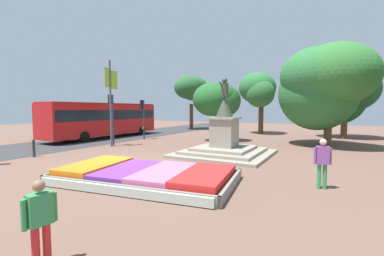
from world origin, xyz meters
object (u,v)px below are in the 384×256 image
at_px(banner_pole, 111,100).
at_px(traffic_light_far_corner, 143,112).
at_px(pedestrian_with_handbag, 322,160).
at_px(kerb_bollard_mid_a, 34,148).
at_px(traffic_light_mid_block, 112,110).
at_px(city_bus, 105,118).
at_px(flower_planter, 146,175).
at_px(pedestrian_near_planter, 40,218).
at_px(statue_monument, 224,142).

bearing_deg(banner_pole, traffic_light_far_corner, 100.32).
height_order(banner_pole, pedestrian_with_handbag, banner_pole).
bearing_deg(pedestrian_with_handbag, kerb_bollard_mid_a, -174.64).
xyz_separation_m(traffic_light_mid_block, banner_pole, (0.38, -0.44, 0.74)).
xyz_separation_m(traffic_light_mid_block, city_bus, (-4.49, 3.40, -0.75)).
xyz_separation_m(flower_planter, city_bus, (-12.73, 9.70, 1.63)).
relative_size(pedestrian_with_handbag, pedestrian_near_planter, 1.12).
distance_m(flower_planter, traffic_light_mid_block, 10.65).
xyz_separation_m(pedestrian_with_handbag, pedestrian_near_planter, (-4.00, -7.14, -0.12)).
bearing_deg(traffic_light_far_corner, banner_pole, -79.68).
xyz_separation_m(traffic_light_far_corner, pedestrian_near_planter, (10.47, -15.34, -1.54)).
bearing_deg(kerb_bollard_mid_a, pedestrian_with_handbag, 5.36).
height_order(flower_planter, statue_monument, statue_monument).
bearing_deg(pedestrian_with_handbag, flower_planter, -159.50).
bearing_deg(flower_planter, traffic_light_mid_block, 142.58).
relative_size(flower_planter, city_bus, 0.60).
xyz_separation_m(city_bus, kerb_bollard_mid_a, (4.11, -8.89, -1.33)).
distance_m(traffic_light_mid_block, kerb_bollard_mid_a, 5.89).
xyz_separation_m(banner_pole, pedestrian_with_handbag, (13.65, -3.71, -2.38)).
bearing_deg(traffic_light_far_corner, flower_planter, -50.06).
height_order(flower_planter, traffic_light_far_corner, traffic_light_far_corner).
xyz_separation_m(statue_monument, kerb_bollard_mid_a, (-9.10, -5.82, -0.25)).
relative_size(traffic_light_mid_block, pedestrian_with_handbag, 2.20).
xyz_separation_m(flower_planter, pedestrian_near_planter, (1.79, -4.97, 0.63)).
distance_m(traffic_light_far_corner, city_bus, 4.14).
relative_size(pedestrian_near_planter, kerb_bollard_mid_a, 1.50).
distance_m(city_bus, pedestrian_near_planter, 20.67).
distance_m(banner_pole, pedestrian_near_planter, 14.73).
xyz_separation_m(traffic_light_mid_block, pedestrian_near_planter, (10.03, -11.28, -1.75)).
relative_size(flower_planter, statue_monument, 1.35).
xyz_separation_m(traffic_light_far_corner, pedestrian_with_handbag, (14.47, -8.20, -1.42)).
bearing_deg(traffic_light_far_corner, pedestrian_near_planter, -55.68).
height_order(city_bus, kerb_bollard_mid_a, city_bus).
bearing_deg(kerb_bollard_mid_a, traffic_light_mid_block, 86.05).
bearing_deg(pedestrian_near_planter, statue_monument, 96.43).
bearing_deg(city_bus, pedestrian_with_handbag, -22.15).
xyz_separation_m(flower_planter, traffic_light_mid_block, (-8.24, 6.30, 2.38)).
relative_size(traffic_light_far_corner, banner_pole, 0.57).
xyz_separation_m(flower_planter, statue_monument, (0.49, 6.63, 0.54)).
distance_m(traffic_light_far_corner, pedestrian_near_planter, 18.64).
height_order(pedestrian_near_planter, kerb_bollard_mid_a, pedestrian_near_planter).
height_order(traffic_light_mid_block, kerb_bollard_mid_a, traffic_light_mid_block).
distance_m(flower_planter, banner_pole, 10.30).
distance_m(flower_planter, statue_monument, 6.67).
xyz_separation_m(traffic_light_far_corner, kerb_bollard_mid_a, (0.06, -9.55, -1.87)).
distance_m(banner_pole, kerb_bollard_mid_a, 5.84).
bearing_deg(pedestrian_with_handbag, statue_monument, 139.90).
relative_size(traffic_light_mid_block, city_bus, 0.32).
height_order(traffic_light_mid_block, pedestrian_with_handbag, traffic_light_mid_block).
bearing_deg(city_bus, traffic_light_mid_block, -37.13).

